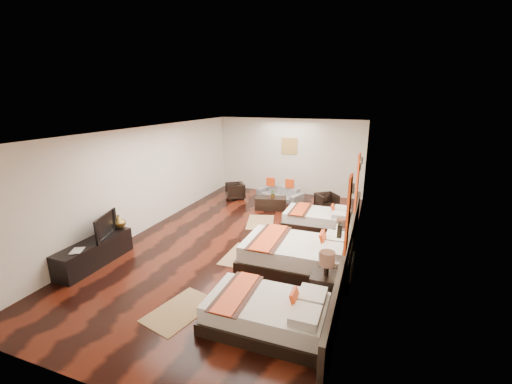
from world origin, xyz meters
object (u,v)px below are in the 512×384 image
at_px(bed_mid, 298,254).
at_px(sofa, 280,193).
at_px(figurine, 119,221).
at_px(armchair_right, 327,202).
at_px(nightstand_b, 340,239).
at_px(coffee_table, 271,203).
at_px(table_plant, 273,194).
at_px(bed_near, 268,313).
at_px(nightstand_a, 325,285).
at_px(book, 71,251).
at_px(armchair_left, 235,191).
at_px(tv_console, 95,253).
at_px(bed_far, 318,219).
at_px(tv, 102,226).

relative_size(bed_mid, sofa, 1.39).
bearing_deg(figurine, bed_mid, 8.16).
bearing_deg(armchair_right, figurine, -170.41).
relative_size(nightstand_b, figurine, 2.49).
xyz_separation_m(coffee_table, table_plant, (0.08, 0.00, 0.33)).
distance_m(bed_near, nightstand_a, 1.23).
xyz_separation_m(book, armchair_left, (0.91, 6.06, -0.27)).
bearing_deg(table_plant, nightstand_b, -44.32).
bearing_deg(armchair_left, table_plant, 34.17).
xyz_separation_m(tv_console, book, (0.00, -0.54, 0.29)).
bearing_deg(nightstand_a, bed_mid, 124.79).
bearing_deg(sofa, armchair_right, 3.00).
bearing_deg(nightstand_b, bed_mid, -123.03).
bearing_deg(bed_far, coffee_table, 149.16).
xyz_separation_m(armchair_right, table_plant, (-1.66, -0.48, 0.25)).
relative_size(bed_near, nightstand_b, 2.42).
bearing_deg(book, bed_near, -1.29).
bearing_deg(armchair_left, tv, -44.08).
height_order(bed_near, bed_far, bed_near).
bearing_deg(sofa, tv_console, -91.40).
distance_m(bed_near, book, 4.21).
distance_m(bed_near, table_plant, 5.78).
relative_size(tv, sofa, 0.55).
bearing_deg(tv, nightstand_a, -107.35).
xyz_separation_m(nightstand_b, sofa, (-2.47, 3.39, -0.04)).
bearing_deg(bed_far, nightstand_b, -60.17).
bearing_deg(nightstand_b, figurine, -160.52).
distance_m(nightstand_a, tv_console, 4.96).
xyz_separation_m(sofa, table_plant, (0.08, -1.05, 0.29)).
xyz_separation_m(tv_console, tv, (0.05, 0.25, 0.54)).
distance_m(bed_far, tv, 5.53).
distance_m(book, figurine, 1.35).
bearing_deg(sofa, book, -89.68).
distance_m(bed_mid, nightstand_a, 1.31).
distance_m(nightstand_a, nightstand_b, 2.22).
bearing_deg(tv_console, tv, 78.70).
xyz_separation_m(figurine, sofa, (2.47, 5.14, -0.47)).
height_order(figurine, table_plant, figurine).
bearing_deg(tv, sofa, -41.32).
bearing_deg(armchair_right, tv, -166.85).
height_order(bed_near, nightstand_b, nightstand_b).
distance_m(bed_mid, table_plant, 3.87).
relative_size(figurine, coffee_table, 0.32).
relative_size(bed_far, nightstand_b, 2.30).
bearing_deg(sofa, nightstand_b, -32.69).
distance_m(nightstand_a, sofa, 6.13).
xyz_separation_m(bed_near, sofa, (-1.72, 6.58, -0.01)).
xyz_separation_m(figurine, armchair_left, (0.91, 4.72, -0.42)).
height_order(armchair_left, coffee_table, armchair_left).
bearing_deg(tv_console, coffee_table, 63.19).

